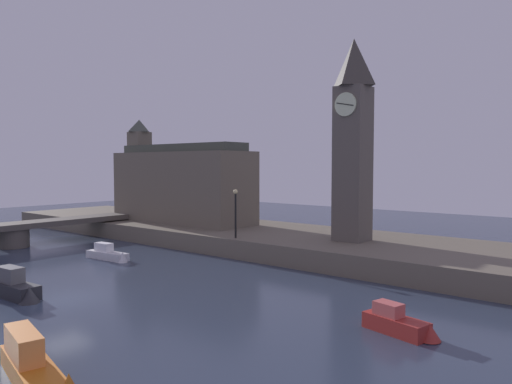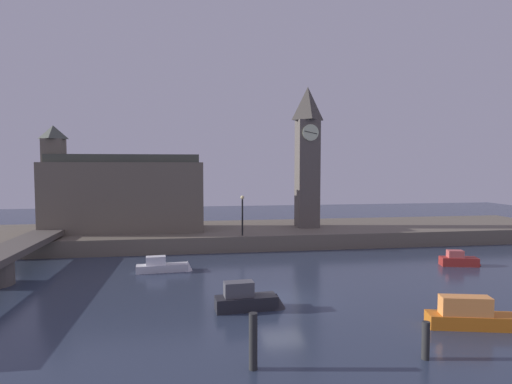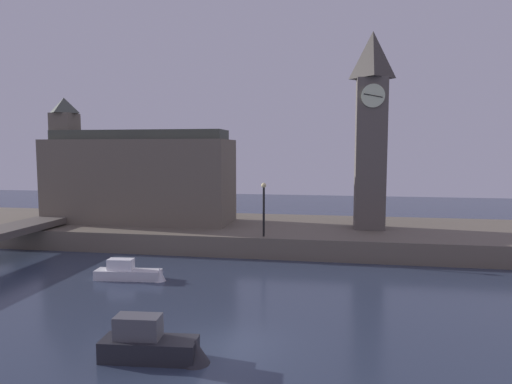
% 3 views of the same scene
% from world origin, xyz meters
% --- Properties ---
extents(ground_plane, '(120.00, 120.00, 0.00)m').
position_xyz_m(ground_plane, '(0.00, 0.00, 0.00)').
color(ground_plane, '#2D384C').
extents(far_embankment, '(70.00, 12.00, 1.50)m').
position_xyz_m(far_embankment, '(0.00, 20.00, 0.75)').
color(far_embankment, '#6B6051').
rests_on(far_embankment, ground).
extents(clock_tower, '(2.51, 2.55, 15.11)m').
position_xyz_m(clock_tower, '(6.90, 19.46, 9.34)').
color(clock_tower, '#5B544C').
rests_on(clock_tower, far_embankment).
extents(parliament_hall, '(15.71, 5.36, 10.65)m').
position_xyz_m(parliament_hall, '(-12.59, 19.59, 5.34)').
color(parliament_hall, '#6B6051').
rests_on(parliament_hall, far_embankment).
extents(bridge_span, '(2.81, 28.35, 2.12)m').
position_xyz_m(bridge_span, '(-18.86, 5.74, 1.51)').
color(bridge_span, '#5B544C').
rests_on(bridge_span, ground).
extents(streetlamp, '(0.36, 0.36, 3.83)m').
position_xyz_m(streetlamp, '(-0.75, 14.78, 3.89)').
color(streetlamp, black).
rests_on(streetlamp, far_embankment).
extents(boat_patrol_orange, '(5.31, 2.17, 1.83)m').
position_xyz_m(boat_patrol_orange, '(8.86, -5.90, 0.58)').
color(boat_patrol_orange, orange).
rests_on(boat_patrol_orange, ground).
extents(boat_barge_dark, '(4.10, 1.46, 1.63)m').
position_xyz_m(boat_barge_dark, '(-2.22, -1.53, 0.57)').
color(boat_barge_dark, '#232328').
rests_on(boat_barge_dark, ground).
extents(boat_dinghy_red, '(3.52, 1.69, 1.28)m').
position_xyz_m(boat_dinghy_red, '(16.27, 6.25, 0.46)').
color(boat_dinghy_red, maroon).
rests_on(boat_dinghy_red, ground).
extents(boat_ferry_white, '(4.39, 1.34, 1.38)m').
position_xyz_m(boat_ferry_white, '(-7.45, 7.88, 0.40)').
color(boat_ferry_white, silver).
rests_on(boat_ferry_white, ground).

